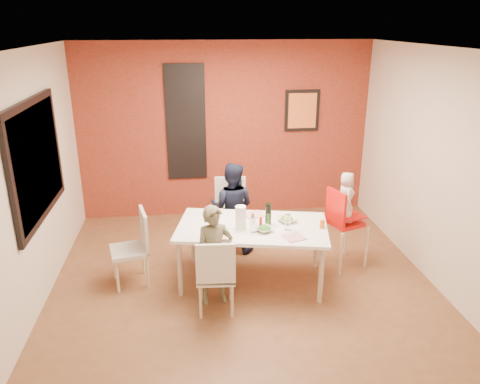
{
  "coord_description": "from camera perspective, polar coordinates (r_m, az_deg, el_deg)",
  "views": [
    {
      "loc": [
        -0.62,
        -4.86,
        2.96
      ],
      "look_at": [
        0.0,
        0.3,
        1.05
      ],
      "focal_mm": 35.0,
      "sensor_mm": 36.0,
      "label": 1
    }
  ],
  "objects": [
    {
      "name": "picture_window_pane",
      "position": [
        5.49,
        -23.42,
        3.6
      ],
      "size": [
        0.02,
        1.55,
        1.15
      ],
      "primitive_type": "cube",
      "color": "black",
      "rests_on": "wall_left"
    },
    {
      "name": "wine_glass_a",
      "position": [
        5.26,
        1.64,
        -4.01
      ],
      "size": [
        0.06,
        0.06,
        0.18
      ],
      "primitive_type": "cylinder",
      "color": "white",
      "rests_on": "dining_table"
    },
    {
      "name": "plate_far_left",
      "position": [
        5.81,
        -3.43,
        -2.47
      ],
      "size": [
        0.26,
        0.26,
        0.01
      ],
      "primitive_type": "cube",
      "rotation": [
        0.0,
        0.0,
        -0.16
      ],
      "color": "white",
      "rests_on": "dining_table"
    },
    {
      "name": "sippy_cup",
      "position": [
        5.45,
        9.99,
        -3.88
      ],
      "size": [
        0.06,
        0.06,
        0.1
      ],
      "primitive_type": "cylinder",
      "color": "orange",
      "rests_on": "dining_table"
    },
    {
      "name": "plate_near_right",
      "position": [
        5.19,
        6.62,
        -5.49
      ],
      "size": [
        0.26,
        0.26,
        0.01
      ],
      "primitive_type": "cube",
      "rotation": [
        0.0,
        0.0,
        0.27
      ],
      "color": "silver",
      "rests_on": "dining_table"
    },
    {
      "name": "art_print_frame",
      "position": [
        7.42,
        7.58,
        9.81
      ],
      "size": [
        0.54,
        0.03,
        0.64
      ],
      "primitive_type": "cube",
      "color": "black",
      "rests_on": "wall_back"
    },
    {
      "name": "art_print_canvas",
      "position": [
        7.41,
        7.6,
        9.79
      ],
      "size": [
        0.44,
        0.01,
        0.54
      ],
      "primitive_type": "cube",
      "color": "orange",
      "rests_on": "wall_back"
    },
    {
      "name": "dining_table",
      "position": [
        5.47,
        1.49,
        -4.75
      ],
      "size": [
        1.89,
        1.29,
        0.72
      ],
      "rotation": [
        0.0,
        0.0,
        -0.21
      ],
      "color": "white",
      "rests_on": "ground"
    },
    {
      "name": "chair_left",
      "position": [
        5.64,
        -12.6,
        -6.16
      ],
      "size": [
        0.5,
        0.5,
        0.9
      ],
      "rotation": [
        0.0,
        0.0,
        4.93
      ],
      "color": "beige",
      "rests_on": "ground"
    },
    {
      "name": "toddler",
      "position": [
        5.88,
        12.79,
        -0.6
      ],
      "size": [
        0.23,
        0.33,
        0.63
      ],
      "primitive_type": "imported",
      "rotation": [
        0.0,
        0.0,
        1.47
      ],
      "color": "beige",
      "rests_on": "high_chair"
    },
    {
      "name": "child_near",
      "position": [
        5.12,
        -3.12,
        -7.72
      ],
      "size": [
        0.46,
        0.34,
        1.14
      ],
      "primitive_type": "imported",
      "rotation": [
        0.0,
        0.0,
        0.18
      ],
      "color": "brown",
      "rests_on": "ground"
    },
    {
      "name": "plate_far_mid",
      "position": [
        5.73,
        1.65,
        -2.77
      ],
      "size": [
        0.27,
        0.27,
        0.01
      ],
      "primitive_type": "cube",
      "rotation": [
        0.0,
        0.0,
        0.27
      ],
      "color": "white",
      "rests_on": "dining_table"
    },
    {
      "name": "wall_left",
      "position": [
        5.38,
        -24.14,
        0.93
      ],
      "size": [
        0.02,
        4.5,
        2.7
      ],
      "primitive_type": "cube",
      "color": "beige",
      "rests_on": "ground"
    },
    {
      "name": "plate_near_left",
      "position": [
        5.14,
        -3.0,
        -5.61
      ],
      "size": [
        0.24,
        0.24,
        0.01
      ],
      "primitive_type": "cube",
      "rotation": [
        0.0,
        0.0,
        0.08
      ],
      "color": "white",
      "rests_on": "dining_table"
    },
    {
      "name": "wall_right",
      "position": [
        5.87,
        22.77,
        2.65
      ],
      "size": [
        0.02,
        4.5,
        2.7
      ],
      "primitive_type": "cube",
      "color": "beige",
      "rests_on": "ground"
    },
    {
      "name": "wine_glass_b",
      "position": [
        5.34,
        5.83,
        -3.68
      ],
      "size": [
        0.06,
        0.06,
        0.18
      ],
      "primitive_type": "cylinder",
      "color": "white",
      "rests_on": "dining_table"
    },
    {
      "name": "condiment_brown",
      "position": [
        5.46,
        1.55,
        -3.3
      ],
      "size": [
        0.03,
        0.03,
        0.13
      ],
      "primitive_type": "cylinder",
      "color": "brown",
      "rests_on": "dining_table"
    },
    {
      "name": "condiment_green",
      "position": [
        5.43,
        3.44,
        -3.35
      ],
      "size": [
        0.04,
        0.04,
        0.16
      ],
      "primitive_type": "cylinder",
      "color": "#336E24",
      "rests_on": "dining_table"
    },
    {
      "name": "glassblock_strip",
      "position": [
        7.23,
        -6.62,
        8.37
      ],
      "size": [
        0.55,
        0.03,
        1.7
      ],
      "primitive_type": "cube",
      "color": "#B6C0C6",
      "rests_on": "wall_back"
    },
    {
      "name": "ground",
      "position": [
        5.73,
        0.36,
        -10.96
      ],
      "size": [
        4.5,
        4.5,
        0.0
      ],
      "primitive_type": "plane",
      "color": "brown",
      "rests_on": "ground"
    },
    {
      "name": "wall_front",
      "position": [
        3.13,
        5.67,
        -10.85
      ],
      "size": [
        4.5,
        0.02,
        2.7
      ],
      "primitive_type": "cube",
      "color": "beige",
      "rests_on": "ground"
    },
    {
      "name": "high_chair",
      "position": [
        5.97,
        12.39,
        -3.39
      ],
      "size": [
        0.55,
        0.55,
        1.03
      ],
      "rotation": [
        0.0,
        0.0,
        1.92
      ],
      "color": "red",
      "rests_on": "ground"
    },
    {
      "name": "condiment_red",
      "position": [
        5.36,
        2.53,
        -3.77
      ],
      "size": [
        0.03,
        0.03,
        0.14
      ],
      "primitive_type": "cylinder",
      "color": "red",
      "rests_on": "dining_table"
    },
    {
      "name": "salad_bowl_b",
      "position": [
        5.57,
        5.74,
        -3.35
      ],
      "size": [
        0.27,
        0.27,
        0.05
      ],
      "primitive_type": "imported",
      "rotation": [
        0.0,
        0.0,
        0.24
      ],
      "color": "white",
      "rests_on": "dining_table"
    },
    {
      "name": "picture_window_frame",
      "position": [
        5.49,
        -23.57,
        3.59
      ],
      "size": [
        0.05,
        1.7,
        1.3
      ],
      "primitive_type": "cube",
      "color": "black",
      "rests_on": "wall_left"
    },
    {
      "name": "glassblock_surround",
      "position": [
        7.22,
        -6.62,
        8.36
      ],
      "size": [
        0.6,
        0.03,
        1.76
      ],
      "primitive_type": "cube",
      "color": "black",
      "rests_on": "wall_back"
    },
    {
      "name": "brick_accent_wall",
      "position": [
        7.3,
        -1.82,
        7.41
      ],
      "size": [
        4.5,
        0.02,
        2.7
      ],
      "primitive_type": "cube",
      "color": "maroon",
      "rests_on": "ground"
    },
    {
      "name": "wine_bottle",
      "position": [
        5.43,
        3.46,
        -2.73
      ],
      "size": [
        0.07,
        0.07,
        0.26
      ],
      "primitive_type": "cylinder",
      "color": "black",
      "rests_on": "dining_table"
    },
    {
      "name": "salad_bowl_a",
      "position": [
        5.3,
        2.97,
        -4.57
      ],
      "size": [
        0.25,
        0.25,
        0.05
      ],
      "primitive_type": "imported",
      "rotation": [
        0.0,
        0.0,
        0.41
      ],
      "color": "silver",
      "rests_on": "dining_table"
    },
    {
      "name": "child_far",
      "position": [
        6.24,
        -0.98,
        -1.89
      ],
      "size": [
        0.72,
        0.64,
        1.23
      ],
      "primitive_type": "imported",
      "rotation": [
        0.0,
        0.0,
        2.79
      ],
      "color": "black",
      "rests_on": "ground"
    },
    {
      "name": "paper_towel_roll",
      "position": [
        5.31,
        0.07,
        -3.14
      ],
      "size": [
        0.12,
        0.12,
        0.28
      ],
      "primitive_type": "cylinder",
      "color": "white",
      "rests_on": "dining_table"
    },
    {
      "name": "ceiling",
      "position": [
        4.91,
        0.44,
        17.14
      ],
      "size": [
        4.5,
        4.5,
        0.02
      ],
      "primitive_type": "cube",
      "color": "white",
      "rests_on": "wall_back"
    },
    {
      "name": "wall_back",
      "position": [
        7.32,
        -1.83,
        7.44
      ],
      "size": [
        4.5,
        0.02,
        2.7
      ],
      "primitive_type": "cube",
      "color": "beige",
      "rests_on": "ground"
    },
    {
      "name": "chair_far",
      "position": [
        6.5,
        -1.15,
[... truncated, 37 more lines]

